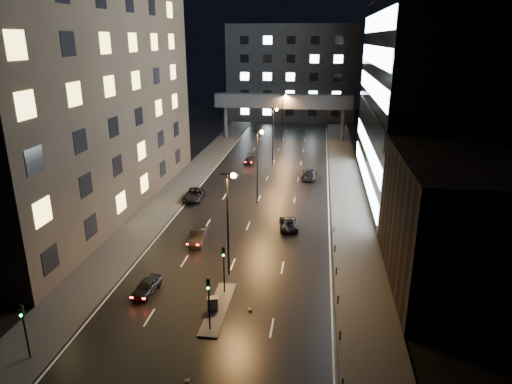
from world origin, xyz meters
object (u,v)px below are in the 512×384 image
(car_toward_b, at_px, (309,174))
(car_away_b, at_px, (198,236))
(car_away_d, at_px, (250,160))
(utility_cabinet, at_px, (213,304))
(car_toward_a, at_px, (289,223))
(car_away_a, at_px, (147,286))
(car_away_c, at_px, (194,195))

(car_toward_b, bearing_deg, car_away_b, 68.22)
(car_away_b, xyz_separation_m, car_away_d, (0.65, 34.26, -0.09))
(car_toward_b, bearing_deg, utility_cabinet, 82.12)
(car_toward_a, xyz_separation_m, utility_cabinet, (-4.96, -18.39, 0.09))
(car_away_b, distance_m, car_away_d, 34.26)
(car_toward_a, height_order, utility_cabinet, utility_cabinet)
(car_away_d, bearing_deg, car_away_a, -91.49)
(car_away_b, bearing_deg, car_away_d, 83.13)
(car_toward_b, xyz_separation_m, utility_cabinet, (-6.82, -39.22, -0.06))
(car_away_a, relative_size, car_toward_b, 0.69)
(car_away_a, xyz_separation_m, car_away_d, (2.39, 45.13, -0.01))
(car_away_a, height_order, car_away_c, car_away_c)
(car_away_a, relative_size, car_away_d, 0.86)
(car_away_c, bearing_deg, car_away_a, -85.15)
(car_away_b, bearing_deg, car_toward_b, 60.46)
(car_away_c, relative_size, utility_cabinet, 4.53)
(car_away_a, xyz_separation_m, utility_cabinet, (6.48, -2.09, 0.09))
(car_away_d, relative_size, car_toward_a, 0.95)
(car_away_c, distance_m, utility_cabinet, 28.06)
(car_away_d, xyz_separation_m, car_toward_b, (10.91, -8.00, 0.16))
(car_away_a, distance_m, car_away_b, 11.02)
(car_toward_a, xyz_separation_m, car_toward_b, (1.86, 20.83, 0.16))
(car_away_d, xyz_separation_m, car_toward_a, (9.05, -28.83, 0.00))
(car_away_c, distance_m, car_toward_a, 16.10)
(utility_cabinet, bearing_deg, car_toward_a, 61.00)
(car_away_c, height_order, car_toward_b, car_toward_b)
(car_away_d, distance_m, utility_cabinet, 47.40)
(car_toward_a, height_order, car_toward_b, car_toward_b)
(car_away_d, bearing_deg, car_toward_b, -34.72)
(car_away_c, bearing_deg, car_toward_b, 38.03)
(car_away_b, height_order, car_away_d, car_away_b)
(car_away_d, bearing_deg, car_away_b, -89.54)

